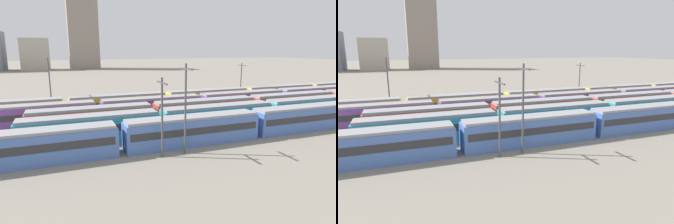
% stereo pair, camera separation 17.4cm
% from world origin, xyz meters
% --- Properties ---
extents(ground_plane, '(600.00, 600.00, 0.00)m').
position_xyz_m(ground_plane, '(0.00, 10.40, 0.00)').
color(ground_plane, gray).
extents(train_track_0, '(74.70, 3.06, 3.75)m').
position_xyz_m(train_track_0, '(22.85, 0.00, 1.90)').
color(train_track_0, '#4C70BC').
rests_on(train_track_0, ground_plane).
extents(train_track_2, '(93.60, 3.06, 3.75)m').
position_xyz_m(train_track_2, '(39.65, 10.40, 1.90)').
color(train_track_2, '#BC4C38').
rests_on(train_track_2, ground_plane).
extents(train_track_3, '(93.60, 3.06, 3.75)m').
position_xyz_m(train_track_3, '(31.80, 15.60, 1.90)').
color(train_track_3, '#6B429E').
rests_on(train_track_3, ground_plane).
extents(train_track_4, '(112.50, 3.06, 3.75)m').
position_xyz_m(train_track_4, '(36.32, 20.80, 1.90)').
color(train_track_4, yellow).
rests_on(train_track_4, ground_plane).
extents(catenary_pole_0, '(0.24, 3.20, 10.50)m').
position_xyz_m(catenary_pole_0, '(11.01, -2.76, 5.80)').
color(catenary_pole_0, '#4C4C51').
rests_on(catenary_pole_0, ground_plane).
extents(catenary_pole_1, '(0.24, 3.20, 10.58)m').
position_xyz_m(catenary_pole_1, '(-3.85, 23.85, 5.84)').
color(catenary_pole_1, '#4C4C51').
rests_on(catenary_pole_1, ground_plane).
extents(catenary_pole_2, '(0.24, 3.20, 9.07)m').
position_xyz_m(catenary_pole_2, '(8.15, -2.84, 5.07)').
color(catenary_pole_2, '#4C4C51').
rests_on(catenary_pole_2, ground_plane).
extents(catenary_pole_3, '(0.24, 3.20, 8.97)m').
position_xyz_m(catenary_pole_3, '(37.03, 23.73, 5.02)').
color(catenary_pole_3, '#4C4C51').
rests_on(catenary_pole_3, ground_plane).
extents(distant_building_1, '(15.28, 14.35, 18.10)m').
position_xyz_m(distant_building_1, '(-14.03, 153.96, 9.05)').
color(distant_building_1, '#B2A899').
rests_on(distant_building_1, ground_plane).
extents(distant_building_2, '(17.31, 15.84, 50.96)m').
position_xyz_m(distant_building_2, '(13.34, 153.96, 25.48)').
color(distant_building_2, gray).
rests_on(distant_building_2, ground_plane).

